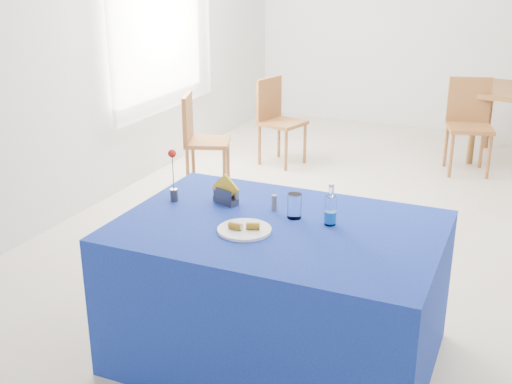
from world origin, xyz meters
TOP-DOWN VIEW (x-y plane):
  - floor at (0.00, 0.00)m, footprint 7.00×7.00m
  - room_shell at (0.00, 0.00)m, footprint 7.00×7.00m
  - window_pane at (-2.47, 0.80)m, footprint 0.04×1.50m
  - curtain at (-2.40, 0.80)m, footprint 0.04×1.75m
  - plate at (-0.35, -1.90)m, footprint 0.27×0.27m
  - drinking_glass at (-0.19, -1.64)m, footprint 0.07×0.07m
  - salt_shaker at (-0.53, -1.60)m, footprint 0.03×0.03m
  - pepper_shaker at (-0.32, -1.59)m, footprint 0.03×0.03m
  - blue_table at (-0.22, -1.76)m, footprint 1.60×1.10m
  - water_bottle at (0.01, -1.65)m, footprint 0.06×0.06m
  - napkin_holder at (-0.60, -1.60)m, footprint 0.16×0.10m
  - rose_vase at (-0.87, -1.68)m, footprint 0.05×0.05m
  - chair_bg_left at (0.32, 1.95)m, footprint 0.51×0.51m
  - chair_win_a at (-1.88, 0.46)m, footprint 0.50×0.50m
  - chair_win_b at (-1.51, 1.43)m, footprint 0.48×0.48m
  - banana_pieces at (-0.35, -1.91)m, footprint 0.15×0.08m

SIDE VIEW (x-z plane):
  - floor at x=0.00m, z-range 0.00..0.00m
  - blue_table at x=-0.22m, z-range 0.00..0.76m
  - chair_win_a at x=-1.88m, z-range 0.07..0.94m
  - chair_win_b at x=-1.51m, z-range 0.07..0.94m
  - chair_bg_left at x=0.32m, z-range 0.07..0.99m
  - plate at x=-0.35m, z-range 0.76..0.77m
  - banana_pieces at x=-0.35m, z-range 0.78..0.81m
  - salt_shaker at x=-0.53m, z-range 0.76..0.84m
  - pepper_shaker at x=-0.32m, z-range 0.76..0.84m
  - napkin_holder at x=-0.60m, z-range 0.72..0.89m
  - drinking_glass at x=-0.19m, z-range 0.76..0.89m
  - water_bottle at x=0.01m, z-range 0.72..0.94m
  - rose_vase at x=-0.87m, z-range 0.75..1.05m
  - window_pane at x=-2.47m, z-range 0.75..2.35m
  - curtain at x=-2.40m, z-range 0.62..2.48m
  - room_shell at x=0.00m, z-range -1.75..5.25m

